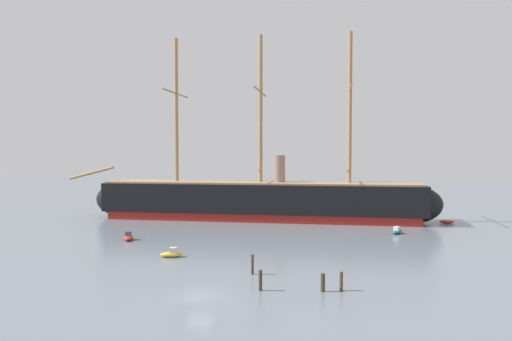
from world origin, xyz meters
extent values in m
plane|color=slate|center=(0.00, 0.00, 0.00)|extent=(400.00, 400.00, 0.00)
cube|color=maroon|center=(-5.40, 49.27, 0.79)|extent=(61.07, 13.64, 1.58)
cube|color=black|center=(-5.40, 49.27, 4.39)|extent=(63.62, 14.21, 5.63)
ellipsoid|color=black|center=(-34.33, 47.08, 3.60)|extent=(11.97, 9.35, 7.21)
ellipsoid|color=black|center=(23.54, 51.47, 3.60)|extent=(11.97, 9.35, 7.21)
cube|color=#9E7F5B|center=(-5.40, 49.27, 7.38)|extent=(62.30, 13.36, 0.34)
cylinder|color=#A37A4C|center=(-22.70, 47.96, 21.85)|extent=(0.79, 0.79, 29.29)
cylinder|color=#A37A4C|center=(-22.70, 47.96, 25.37)|extent=(1.46, 15.12, 0.32)
cylinder|color=#A37A4C|center=(-5.40, 49.27, 21.85)|extent=(0.79, 0.79, 29.29)
cylinder|color=#A37A4C|center=(-5.40, 49.27, 25.37)|extent=(1.46, 15.12, 0.32)
cylinder|color=#A37A4C|center=(11.90, 50.58, 21.85)|extent=(0.79, 0.79, 29.29)
cylinder|color=#A37A4C|center=(11.90, 50.58, 25.37)|extent=(1.46, 15.12, 0.32)
cylinder|color=#A37A4C|center=(-41.40, 46.54, 9.03)|extent=(9.99, 1.32, 3.00)
cylinder|color=gray|center=(-1.62, 49.56, 10.03)|extent=(2.25, 2.25, 5.63)
ellipsoid|color=gold|center=(-9.22, 14.50, 0.34)|extent=(3.19, 2.13, 0.69)
cube|color=beige|center=(-9.03, 14.56, 0.90)|extent=(1.11, 1.05, 0.69)
ellipsoid|color=#B22D28|center=(-20.34, 23.52, 0.38)|extent=(2.58, 3.51, 0.76)
cube|color=#4C4C51|center=(-20.43, 23.73, 0.98)|extent=(1.21, 1.26, 0.76)
ellipsoid|color=#236670|center=(20.19, 39.00, 0.34)|extent=(2.35, 3.17, 0.68)
cube|color=beige|center=(20.10, 38.81, 0.89)|extent=(1.10, 1.15, 0.68)
ellipsoid|color=orange|center=(-29.45, 53.38, 0.25)|extent=(1.82, 2.35, 0.51)
cube|color=#B2ADA3|center=(-29.45, 53.38, 0.45)|extent=(0.80, 0.54, 0.08)
ellipsoid|color=#B22D28|center=(29.96, 52.36, 0.33)|extent=(2.84, 1.39, 0.65)
cube|color=#B2ADA3|center=(29.96, 52.36, 0.57)|extent=(0.32, 1.04, 0.10)
cylinder|color=#4C3D2D|center=(12.96, 4.89, 0.94)|extent=(0.34, 0.34, 1.87)
cylinder|color=#4C3D2D|center=(2.99, 8.78, 1.11)|extent=(0.33, 0.33, 2.22)
cylinder|color=#423323|center=(5.22, 3.05, 1.02)|extent=(0.36, 0.36, 2.04)
cylinder|color=#423323|center=(11.23, 4.17, 0.90)|extent=(0.43, 0.43, 1.79)
camera|label=1|loc=(15.42, -41.25, 13.80)|focal=32.84mm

